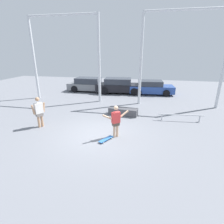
# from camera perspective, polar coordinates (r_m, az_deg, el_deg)

# --- Properties ---
(ground_plane) EXTENTS (36.00, 36.00, 0.00)m
(ground_plane) POSITION_cam_1_polar(r_m,az_deg,el_deg) (8.69, -4.01, -7.15)
(ground_plane) COLOR slate
(skateboarder) EXTENTS (1.09, 0.93, 1.54)m
(skateboarder) POSITION_cam_1_polar(r_m,az_deg,el_deg) (8.04, 1.27, -2.67)
(skateboarder) COLOR #DBAD89
(skateboarder) RESTS_ON ground_plane
(skateboard) EXTENTS (0.58, 0.82, 0.08)m
(skateboard) POSITION_cam_1_polar(r_m,az_deg,el_deg) (8.06, -1.96, -8.84)
(skateboard) COLOR #2D66B2
(skateboard) RESTS_ON ground_plane
(grind_box) EXTENTS (1.88, 0.81, 0.45)m
(grind_box) POSITION_cam_1_polar(r_m,az_deg,el_deg) (11.11, 3.63, 0.15)
(grind_box) COLOR #47474C
(grind_box) RESTS_ON ground_plane
(grind_rail) EXTENTS (2.57, 0.26, 0.41)m
(grind_rail) POSITION_cam_1_polar(r_m,az_deg,el_deg) (10.84, 21.52, -1.13)
(grind_rail) COLOR #B7BABF
(grind_rail) RESTS_ON ground_plane
(canopy_support_left) EXTENTS (5.68, 0.20, 6.42)m
(canopy_support_left) POSITION_cam_1_polar(r_m,az_deg,el_deg) (14.70, -15.24, 18.76)
(canopy_support_left) COLOR silver
(canopy_support_left) RESTS_ON ground_plane
(canopy_support_right) EXTENTS (5.68, 0.20, 6.42)m
(canopy_support_right) POSITION_cam_1_polar(r_m,az_deg,el_deg) (13.38, 22.02, 18.09)
(canopy_support_right) COLOR silver
(canopy_support_right) RESTS_ON ground_plane
(parked_car_grey) EXTENTS (4.29, 1.91, 1.34)m
(parked_car_grey) POSITION_cam_1_polar(r_m,az_deg,el_deg) (17.94, -7.38, 8.83)
(parked_car_grey) COLOR slate
(parked_car_grey) RESTS_ON ground_plane
(parked_car_black) EXTENTS (4.62, 2.24, 1.41)m
(parked_car_black) POSITION_cam_1_polar(r_m,az_deg,el_deg) (17.02, 2.40, 8.54)
(parked_car_black) COLOR black
(parked_car_black) RESTS_ON ground_plane
(parked_car_blue) EXTENTS (4.14, 2.09, 1.27)m
(parked_car_blue) POSITION_cam_1_polar(r_m,az_deg,el_deg) (16.94, 12.65, 7.80)
(parked_car_blue) COLOR #284793
(parked_car_blue) RESTS_ON ground_plane
(bystander) EXTENTS (0.46, 0.69, 1.64)m
(bystander) POSITION_cam_1_polar(r_m,az_deg,el_deg) (9.89, -22.75, 0.31)
(bystander) COLOR tan
(bystander) RESTS_ON ground_plane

